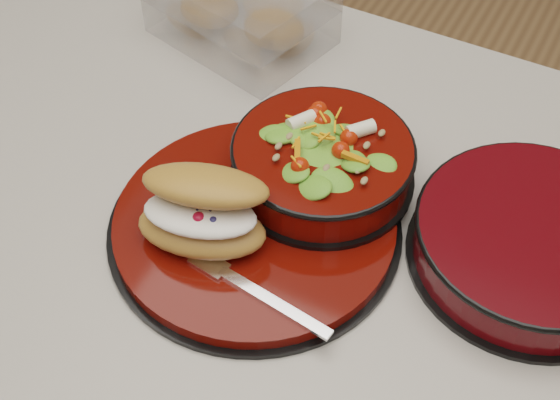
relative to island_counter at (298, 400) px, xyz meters
The scene contains 7 objects.
island_counter is the anchor object (origin of this frame).
dinner_plate 0.46m from the island_counter, 125.91° to the right, with size 0.32×0.32×0.02m.
salad_bowl 0.50m from the island_counter, 88.22° to the left, with size 0.20×0.20×0.09m.
croissant 0.52m from the island_counter, 126.97° to the right, with size 0.15×0.12×0.08m.
fork 0.49m from the island_counter, 86.35° to the right, with size 0.17×0.04×0.00m.
pastry_box 0.59m from the island_counter, 132.08° to the left, with size 0.25×0.21×0.09m.
extra_bowl 0.53m from the island_counter, 11.89° to the left, with size 0.25×0.25×0.05m.
Camera 1 is at (0.23, -0.50, 1.55)m, focal length 50.00 mm.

